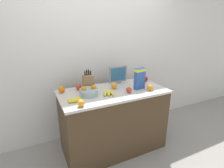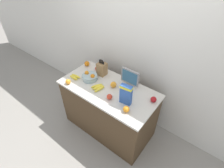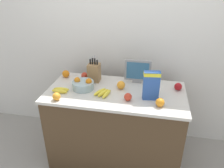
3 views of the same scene
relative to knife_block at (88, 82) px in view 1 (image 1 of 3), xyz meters
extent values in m
plane|color=gray|center=(0.28, -0.20, -1.01)|extent=(14.00, 14.00, 0.00)
cube|color=silver|center=(0.28, 0.38, 0.29)|extent=(9.00, 0.06, 2.60)
cube|color=#4C3823|center=(0.28, -0.20, -0.57)|extent=(1.41, 0.70, 0.87)
cube|color=beige|center=(0.28, -0.20, -0.12)|extent=(1.44, 0.73, 0.03)
cube|color=#937047|center=(0.00, 0.00, 0.00)|extent=(0.13, 0.13, 0.20)
cylinder|color=black|center=(-0.04, 0.00, 0.13)|extent=(0.02, 0.02, 0.06)
cube|color=silver|center=(-0.04, 0.00, 0.17)|extent=(0.01, 0.00, 0.02)
cylinder|color=black|center=(-0.01, 0.00, 0.13)|extent=(0.02, 0.02, 0.07)
cube|color=silver|center=(-0.01, 0.00, 0.18)|extent=(0.01, 0.00, 0.02)
cylinder|color=black|center=(0.01, 0.00, 0.13)|extent=(0.02, 0.02, 0.07)
cube|color=silver|center=(0.01, 0.00, 0.18)|extent=(0.01, 0.00, 0.03)
cylinder|color=black|center=(0.04, 0.00, 0.12)|extent=(0.02, 0.02, 0.05)
cube|color=silver|center=(0.04, 0.00, 0.17)|extent=(0.01, 0.00, 0.04)
cube|color=gray|center=(0.48, 0.05, -0.09)|extent=(0.10, 0.03, 0.03)
cube|color=gray|center=(0.48, 0.05, 0.04)|extent=(0.29, 0.02, 0.24)
cube|color=#33668C|center=(0.48, 0.03, 0.04)|extent=(0.24, 0.00, 0.19)
cube|color=#2D56A8|center=(0.64, -0.29, 0.04)|extent=(0.16, 0.08, 0.29)
cube|color=yellow|center=(0.64, -0.29, 0.16)|extent=(0.16, 0.09, 0.04)
cylinder|color=#99B2B7|center=(-0.06, -0.21, -0.06)|extent=(0.23, 0.23, 0.08)
sphere|color=orange|center=(0.00, -0.21, -0.01)|extent=(0.07, 0.07, 0.07)
sphere|color=orange|center=(-0.13, -0.21, -0.01)|extent=(0.06, 0.06, 0.06)
ellipsoid|color=yellow|center=(-0.27, -0.35, -0.08)|extent=(0.17, 0.05, 0.04)
ellipsoid|color=yellow|center=(-0.27, -0.31, -0.08)|extent=(0.17, 0.05, 0.04)
ellipsoid|color=yellow|center=(0.13, -0.28, -0.09)|extent=(0.12, 0.18, 0.04)
ellipsoid|color=yellow|center=(0.17, -0.29, -0.09)|extent=(0.11, 0.18, 0.04)
ellipsoid|color=yellow|center=(0.21, -0.31, -0.09)|extent=(0.08, 0.18, 0.04)
sphere|color=red|center=(-0.13, 0.03, -0.07)|extent=(0.08, 0.08, 0.08)
sphere|color=red|center=(0.43, -0.36, -0.07)|extent=(0.08, 0.08, 0.08)
sphere|color=#A31419|center=(0.92, -0.05, -0.06)|extent=(0.08, 0.08, 0.08)
sphere|color=orange|center=(0.74, -0.41, -0.06)|extent=(0.08, 0.08, 0.08)
sphere|color=orange|center=(0.33, -0.13, -0.06)|extent=(0.09, 0.09, 0.09)
sphere|color=orange|center=(-0.24, -0.49, -0.07)|extent=(0.08, 0.08, 0.08)
sphere|color=orange|center=(-0.35, 0.03, -0.06)|extent=(0.09, 0.09, 0.09)
camera|label=1|loc=(-0.69, -2.18, 0.73)|focal=28.00mm
camera|label=2|loc=(1.48, -1.65, 1.56)|focal=28.00mm
camera|label=3|loc=(0.64, -2.17, 0.99)|focal=35.00mm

